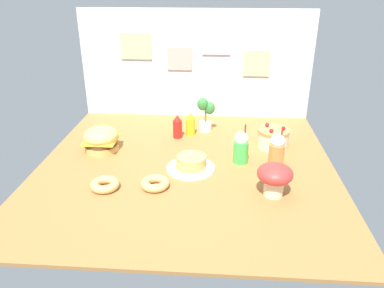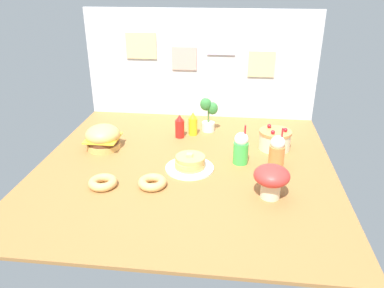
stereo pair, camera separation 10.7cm
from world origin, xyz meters
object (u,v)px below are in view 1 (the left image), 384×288
at_px(donut_chocolate, 155,183).
at_px(ketchup_bottle, 177,127).
at_px(potted_plant, 205,113).
at_px(donut_pink_glaze, 105,184).
at_px(orange_float_cup, 277,150).
at_px(burger, 101,139).
at_px(layer_cake, 273,138).
at_px(mustard_bottle, 190,124).
at_px(mushroom_stool, 275,177).
at_px(pancake_stack, 191,164).
at_px(cream_soda_cup, 241,147).

bearing_deg(donut_chocolate, ketchup_bottle, 85.88).
height_order(ketchup_bottle, potted_plant, potted_plant).
bearing_deg(donut_pink_glaze, orange_float_cup, 19.89).
bearing_deg(burger, layer_cake, 6.37).
bearing_deg(mustard_bottle, layer_cake, -17.07).
relative_size(burger, orange_float_cup, 0.88).
distance_m(mustard_bottle, potted_plant, 0.16).
bearing_deg(mustard_bottle, mushroom_stool, -57.57).
relative_size(donut_pink_glaze, donut_chocolate, 1.00).
bearing_deg(mushroom_stool, orange_float_cup, 80.62).
distance_m(burger, layer_cake, 1.24).
distance_m(orange_float_cup, mushroom_stool, 0.38).
height_order(pancake_stack, ketchup_bottle, ketchup_bottle).
bearing_deg(donut_chocolate, donut_pink_glaze, -173.22).
height_order(donut_chocolate, potted_plant, potted_plant).
bearing_deg(mustard_bottle, donut_pink_glaze, -117.50).
relative_size(ketchup_bottle, potted_plant, 0.66).
height_order(layer_cake, donut_pink_glaze, layer_cake).
bearing_deg(mushroom_stool, donut_pink_glaze, 179.97).
distance_m(donut_pink_glaze, donut_chocolate, 0.29).
bearing_deg(ketchup_bottle, potted_plant, 36.59).
bearing_deg(layer_cake, potted_plant, 150.98).
relative_size(layer_cake, donut_pink_glaze, 1.34).
distance_m(layer_cake, donut_pink_glaze, 1.25).
height_order(donut_pink_glaze, donut_chocolate, same).
bearing_deg(pancake_stack, mushroom_stool, -29.36).
bearing_deg(cream_soda_cup, donut_pink_glaze, -153.56).
bearing_deg(mustard_bottle, cream_soda_cup, -50.22).
xyz_separation_m(mustard_bottle, cream_soda_cup, (0.37, -0.45, 0.02)).
distance_m(burger, orange_float_cup, 1.23).
bearing_deg(pancake_stack, cream_soda_cup, 21.31).
distance_m(ketchup_bottle, potted_plant, 0.26).
distance_m(ketchup_bottle, donut_pink_glaze, 0.86).
bearing_deg(mustard_bottle, pancake_stack, -85.42).
xyz_separation_m(pancake_stack, mustard_bottle, (-0.05, 0.57, 0.05)).
distance_m(pancake_stack, potted_plant, 0.68).
relative_size(burger, cream_soda_cup, 0.88).
bearing_deg(mushroom_stool, potted_plant, 114.52).
bearing_deg(donut_chocolate, orange_float_cup, 24.53).
distance_m(mustard_bottle, donut_chocolate, 0.83).
distance_m(orange_float_cup, donut_pink_glaze, 1.11).
relative_size(ketchup_bottle, mustard_bottle, 1.00).
bearing_deg(donut_chocolate, pancake_stack, 51.21).
relative_size(mustard_bottle, donut_chocolate, 1.08).
height_order(pancake_stack, mushroom_stool, mushroom_stool).
distance_m(orange_float_cup, potted_plant, 0.75).
distance_m(pancake_stack, ketchup_bottle, 0.53).
distance_m(ketchup_bottle, cream_soda_cup, 0.60).
height_order(pancake_stack, orange_float_cup, orange_float_cup).
xyz_separation_m(potted_plant, mushroom_stool, (0.43, -0.94, -0.03)).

